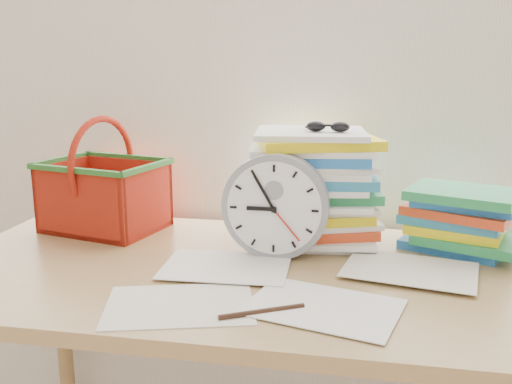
% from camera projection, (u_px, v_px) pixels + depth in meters
% --- Properties ---
extents(curtain, '(2.40, 0.01, 2.50)m').
position_uv_depth(curtain, '(285.00, 15.00, 1.46)').
color(curtain, white).
rests_on(curtain, room_shell).
extents(desk, '(1.40, 0.70, 0.75)m').
position_uv_depth(desk, '(258.00, 300.00, 1.24)').
color(desk, '#9E7D4A').
rests_on(desk, ground).
extents(paper_stack, '(0.36, 0.32, 0.27)m').
position_uv_depth(paper_stack, '(313.00, 187.00, 1.38)').
color(paper_stack, white).
rests_on(paper_stack, desk).
extents(clock, '(0.24, 0.05, 0.24)m').
position_uv_depth(clock, '(276.00, 206.00, 1.27)').
color(clock, gray).
rests_on(clock, desk).
extents(sunglasses, '(0.12, 0.10, 0.03)m').
position_uv_depth(sunglasses, '(328.00, 126.00, 1.32)').
color(sunglasses, black).
rests_on(sunglasses, paper_stack).
extents(book_stack, '(0.31, 0.27, 0.15)m').
position_uv_depth(book_stack, '(461.00, 220.00, 1.32)').
color(book_stack, white).
rests_on(book_stack, desk).
extents(basket, '(0.33, 0.29, 0.29)m').
position_uv_depth(basket, '(103.00, 175.00, 1.48)').
color(basket, red).
rests_on(basket, desk).
extents(pen, '(0.14, 0.09, 0.01)m').
position_uv_depth(pen, '(262.00, 312.00, 1.00)').
color(pen, black).
rests_on(pen, desk).
extents(scattered_papers, '(1.26, 0.42, 0.02)m').
position_uv_depth(scattered_papers, '(258.00, 265.00, 1.22)').
color(scattered_papers, white).
rests_on(scattered_papers, desk).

